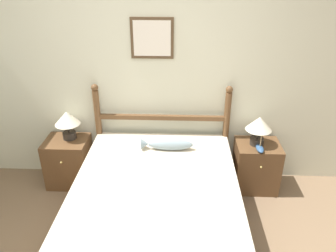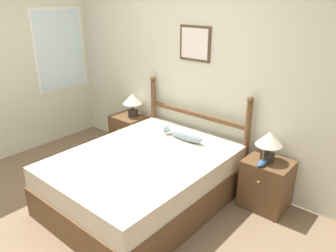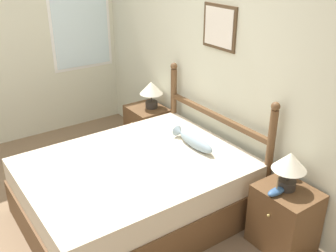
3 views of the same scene
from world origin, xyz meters
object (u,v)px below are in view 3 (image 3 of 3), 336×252
nightstand_left (147,128)px  table_lamp_left (151,90)px  nightstand_right (284,218)px  model_boat (276,191)px  fish_pillow (193,141)px  bed (136,189)px  table_lamp_right (290,164)px

nightstand_left → table_lamp_left: table_lamp_left is taller
nightstand_right → nightstand_left: bearing=180.0°
model_boat → fish_pillow: 0.99m
nightstand_left → table_lamp_left: bearing=53.3°
nightstand_right → table_lamp_left: 2.18m
bed → table_lamp_right: table_lamp_right is taller
table_lamp_right → model_boat: size_ratio=1.83×
nightstand_left → fish_pillow: (1.15, -0.19, 0.37)m
table_lamp_right → model_boat: (0.01, -0.13, -0.20)m
bed → nightstand_left: 1.35m
model_boat → fish_pillow: model_boat is taller
nightstand_left → model_boat: bearing=-3.5°
bed → nightstand_right: bearing=36.8°
table_lamp_left → nightstand_right: bearing=-1.3°
bed → nightstand_left: bearing=143.2°
nightstand_right → model_boat: size_ratio=3.11×
bed → fish_pillow: bearing=83.1°
nightstand_right → bed: bearing=-143.2°
nightstand_right → model_boat: 0.34m
bed → table_lamp_right: size_ratio=6.00×
table_lamp_left → fish_pillow: bearing=-12.0°
table_lamp_right → fish_pillow: (-0.98, -0.19, -0.14)m
model_boat → fish_pillow: (-0.98, -0.06, 0.06)m
model_boat → fish_pillow: size_ratio=0.33×
nightstand_left → fish_pillow: fish_pillow is taller
bed → fish_pillow: (0.08, 0.62, 0.36)m
bed → nightstand_right: size_ratio=3.53×
nightstand_right → table_lamp_right: 0.51m
nightstand_left → nightstand_right: (2.16, 0.00, 0.00)m
nightstand_left → nightstand_right: 2.16m
bed → nightstand_right: bed is taller
table_lamp_left → table_lamp_right: size_ratio=1.00×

